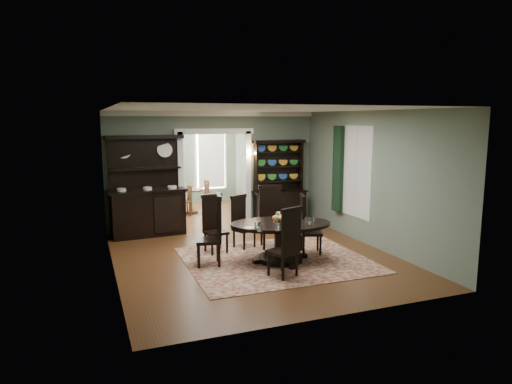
% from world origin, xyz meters
% --- Properties ---
extents(room, '(5.51, 6.01, 3.01)m').
position_xyz_m(room, '(0.00, 0.04, 1.58)').
color(room, '#563116').
rests_on(room, ground).
extents(parlor, '(3.51, 3.50, 3.01)m').
position_xyz_m(parlor, '(0.00, 5.53, 1.52)').
color(parlor, '#563116').
rests_on(parlor, ground).
extents(doorway_trim, '(2.08, 0.25, 2.57)m').
position_xyz_m(doorway_trim, '(0.00, 3.00, 1.62)').
color(doorway_trim, silver).
rests_on(doorway_trim, floor).
extents(right_window, '(0.15, 1.47, 2.12)m').
position_xyz_m(right_window, '(2.69, 0.93, 1.60)').
color(right_window, white).
rests_on(right_window, wall_right).
extents(wall_sconce, '(0.27, 0.21, 0.21)m').
position_xyz_m(wall_sconce, '(0.95, 2.85, 1.89)').
color(wall_sconce, '#BA8C31').
rests_on(wall_sconce, back_wall_right).
extents(rug, '(3.57, 3.08, 0.01)m').
position_xyz_m(rug, '(0.34, -0.28, 0.01)').
color(rug, maroon).
rests_on(rug, floor).
extents(dining_table, '(2.22, 2.20, 0.79)m').
position_xyz_m(dining_table, '(0.40, -0.36, 0.55)').
color(dining_table, black).
rests_on(dining_table, rug).
extents(centerpiece, '(1.51, 0.97, 0.25)m').
position_xyz_m(centerpiece, '(0.35, -0.43, 0.86)').
color(centerpiece, silver).
rests_on(centerpiece, dining_table).
extents(chair_far_left, '(0.53, 0.51, 1.24)m').
position_xyz_m(chair_far_left, '(-0.65, 0.78, 0.65)').
color(chair_far_left, black).
rests_on(chair_far_left, rug).
extents(chair_far_mid, '(0.56, 0.55, 1.16)m').
position_xyz_m(chair_far_mid, '(0.01, 0.91, 0.61)').
color(chair_far_mid, black).
rests_on(chair_far_mid, rug).
extents(chair_far_right, '(0.60, 0.58, 1.37)m').
position_xyz_m(chair_far_right, '(0.63, 0.72, 0.72)').
color(chair_far_right, black).
rests_on(chair_far_right, rug).
extents(chair_end_left, '(0.58, 0.60, 1.39)m').
position_xyz_m(chair_end_left, '(-0.89, -0.11, 0.73)').
color(chair_end_left, black).
rests_on(chair_end_left, rug).
extents(chair_end_right, '(0.57, 0.59, 1.26)m').
position_xyz_m(chair_end_right, '(1.12, -0.05, 0.66)').
color(chair_end_right, black).
rests_on(chair_end_right, rug).
extents(chair_near, '(0.61, 0.60, 1.29)m').
position_xyz_m(chair_near, '(0.12, -1.29, 0.68)').
color(chair_near, black).
rests_on(chair_near, rug).
extents(sideboard, '(1.89, 0.78, 2.43)m').
position_xyz_m(sideboard, '(-1.78, 2.72, 0.85)').
color(sideboard, black).
rests_on(sideboard, floor).
extents(welsh_dresser, '(1.45, 0.54, 2.26)m').
position_xyz_m(welsh_dresser, '(1.73, 2.75, 0.82)').
color(welsh_dresser, black).
rests_on(welsh_dresser, floor).
extents(parlor_table, '(0.78, 0.78, 0.73)m').
position_xyz_m(parlor_table, '(-0.21, 4.97, 0.47)').
color(parlor_table, brown).
rests_on(parlor_table, parlor_floor).
extents(parlor_chair_left, '(0.39, 0.38, 0.89)m').
position_xyz_m(parlor_chair_left, '(-0.40, 4.64, 0.48)').
color(parlor_chair_left, brown).
rests_on(parlor_chair_left, parlor_floor).
extents(parlor_chair_right, '(0.43, 0.43, 1.02)m').
position_xyz_m(parlor_chair_right, '(0.33, 4.65, 0.54)').
color(parlor_chair_right, brown).
rests_on(parlor_chair_right, parlor_floor).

